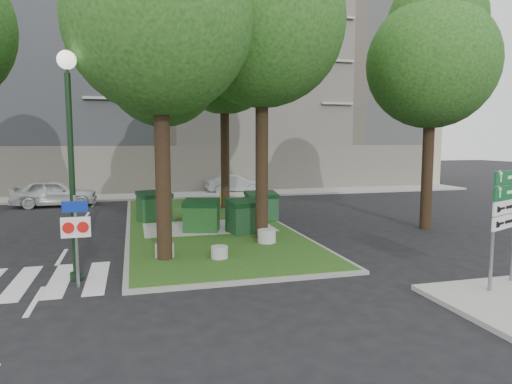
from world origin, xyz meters
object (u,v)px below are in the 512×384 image
object	(u,v)px
tree_median_near_left	(162,2)
tree_median_mid	(165,57)
bollard_right	(267,236)
street_lamp	(70,139)
tree_street_right	(433,51)
car_white	(55,193)
dumpster_b	(201,216)
car_silver	(234,184)
tree_median_near_right	(264,7)
dumpster_a	(155,206)
bollard_mid	(219,252)
bollard_left	(165,250)
directional_sign	(505,210)
traffic_sign_pole	(76,229)
litter_bin	(224,198)
tree_median_far	(226,43)
dumpster_d	(261,206)
dumpster_c	(246,216)

from	to	relation	value
tree_median_near_left	tree_median_mid	world-z (taller)	tree_median_near_left
bollard_right	street_lamp	xyz separation A→B (m)	(-5.76, -2.38, 3.25)
tree_street_right	car_white	distance (m)	19.82
dumpster_b	tree_street_right	bearing A→B (deg)	10.41
street_lamp	car_silver	bearing A→B (deg)	65.95
tree_median_near_left	tree_median_mid	bearing A→B (deg)	85.60
tree_median_near_left	tree_median_near_right	size ratio (longest dim) A/B	0.92
dumpster_a	bollard_mid	distance (m)	7.10
bollard_left	directional_sign	size ratio (longest dim) A/B	0.20
directional_sign	traffic_sign_pole	bearing A→B (deg)	140.02
litter_bin	street_lamp	distance (m)	13.94
tree_median_far	car_white	bearing A→B (deg)	157.52
dumpster_d	traffic_sign_pole	distance (m)	9.94
tree_median_mid	car_silver	bearing A→B (deg)	63.51
dumpster_a	street_lamp	world-z (taller)	street_lamp
tree_median_mid	tree_median_far	bearing A→B (deg)	43.15
tree_median_mid	tree_street_right	size ratio (longest dim) A/B	0.99
tree_median_near_right	litter_bin	world-z (taller)	tree_median_near_right
traffic_sign_pole	car_white	bearing A→B (deg)	99.62
dumpster_c	street_lamp	distance (m)	7.55
dumpster_d	bollard_right	bearing A→B (deg)	-103.64
litter_bin	car_white	xyz separation A→B (m)	(-8.84, 2.20, 0.28)
dumpster_c	traffic_sign_pole	bearing A→B (deg)	-151.67
tree_street_right	dumpster_d	size ratio (longest dim) A/B	7.48
dumpster_b	bollard_right	bearing A→B (deg)	-35.48
tree_median_near_left	tree_median_mid	distance (m)	6.53
bollard_left	street_lamp	distance (m)	4.21
tree_street_right	bollard_left	size ratio (longest dim) A/B	18.07
litter_bin	dumpster_a	bearing A→B (deg)	-131.29
tree_street_right	bollard_mid	world-z (taller)	tree_street_right
tree_median_near_left	tree_median_near_right	world-z (taller)	tree_median_near_right
bollard_left	directional_sign	distance (m)	9.06
dumpster_b	street_lamp	distance (m)	6.87
tree_median_far	directional_sign	size ratio (longest dim) A/B	4.36
dumpster_a	dumpster_b	size ratio (longest dim) A/B	1.03
dumpster_a	tree_street_right	bearing A→B (deg)	-36.43
bollard_right	directional_sign	world-z (taller)	directional_sign
tree_median_near_left	traffic_sign_pole	bearing A→B (deg)	-141.38
dumpster_b	car_white	world-z (taller)	car_white
bollard_left	car_silver	size ratio (longest dim) A/B	0.15
bollard_right	car_silver	size ratio (longest dim) A/B	0.16
dumpster_b	tree_median_mid	bearing A→B (deg)	128.15
tree_median_mid	litter_bin	bearing A→B (deg)	53.12
tree_median_near_right	dumpster_a	size ratio (longest dim) A/B	7.18
bollard_left	bollard_right	size ratio (longest dim) A/B	0.91
traffic_sign_pole	directional_sign	xyz separation A→B (m)	(9.70, -2.84, 0.49)
tree_median_far	litter_bin	size ratio (longest dim) A/B	17.81
tree_median_near_left	car_white	bearing A→B (deg)	110.97
tree_median_mid	dumpster_d	world-z (taller)	tree_median_mid
dumpster_a	directional_sign	world-z (taller)	directional_sign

